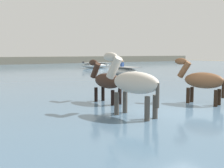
% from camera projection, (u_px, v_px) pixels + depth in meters
% --- Properties ---
extents(ground_plane, '(120.00, 120.00, 0.00)m').
position_uv_depth(ground_plane, '(188.00, 126.00, 7.98)').
color(ground_plane, '#756B56').
extents(water_surface, '(90.00, 90.00, 0.37)m').
position_uv_depth(water_surface, '(56.00, 85.00, 16.33)').
color(water_surface, slate).
rests_on(water_surface, ground).
extents(horse_lead_pinto, '(0.84, 1.92, 2.08)m').
position_uv_depth(horse_lead_pinto, '(133.00, 84.00, 7.47)').
color(horse_lead_pinto, beige).
rests_on(horse_lead_pinto, ground).
extents(horse_trailing_bay, '(0.85, 1.73, 1.89)m').
position_uv_depth(horse_trailing_bay, '(202.00, 82.00, 9.30)').
color(horse_trailing_bay, brown).
rests_on(horse_trailing_bay, ground).
extents(horse_flank_dark_bay, '(0.60, 1.69, 1.83)m').
position_uv_depth(horse_flank_dark_bay, '(106.00, 82.00, 9.54)').
color(horse_flank_dark_bay, '#382319').
rests_on(horse_flank_dark_bay, ground).
extents(boat_near_starboard, '(3.52, 1.30, 0.76)m').
position_uv_depth(boat_near_starboard, '(96.00, 65.00, 31.70)').
color(boat_near_starboard, silver).
rests_on(boat_near_starboard, water_surface).
extents(boat_far_inshore, '(1.39, 3.42, 1.17)m').
position_uv_depth(boat_far_inshore, '(123.00, 71.00, 20.66)').
color(boat_far_inshore, silver).
rests_on(boat_far_inshore, water_surface).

